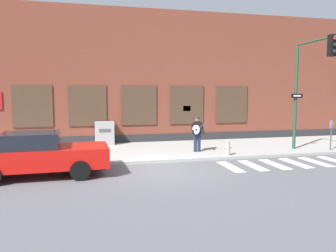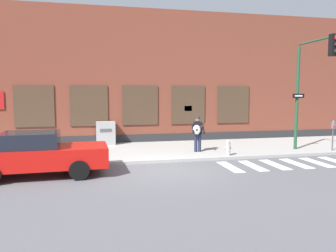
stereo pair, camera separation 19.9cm
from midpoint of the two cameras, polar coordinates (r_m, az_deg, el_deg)
The scene contains 10 objects.
ground_plane at distance 12.23m, azimuth -0.26°, elevation -7.75°, with size 160.00×160.00×0.00m, color #56565B.
sidewalk at distance 15.94m, azimuth -3.22°, elevation -4.35°, with size 28.00×5.16×0.12m.
building_backdrop at distance 20.23m, azimuth -5.39°, elevation 8.19°, with size 28.00×4.06×7.46m.
crosswalk at distance 14.13m, azimuth 20.16°, elevation -6.23°, with size 5.20×1.90×0.01m.
red_car at distance 12.08m, azimuth -21.37°, elevation -4.58°, with size 4.66×2.10×1.53m.
busker at distance 15.27m, azimuth 5.56°, elevation -0.98°, with size 0.72×0.59×1.66m.
traffic_light at distance 16.25m, azimuth 23.98°, elevation 8.06°, with size 0.60×2.73×5.11m.
parking_meter at distance 17.47m, azimuth 27.09°, elevation -0.75°, with size 0.13×0.11×1.44m.
utility_box at distance 17.75m, azimuth -10.48°, elevation -1.20°, with size 1.00×0.71×1.22m.
fire_hydrant at distance 14.65m, azimuth 10.81°, elevation -3.73°, with size 0.38×0.20×0.70m.
Camera 2 is at (-2.42, -11.64, 2.86)m, focal length 35.00 mm.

